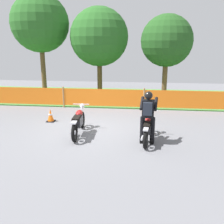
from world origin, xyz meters
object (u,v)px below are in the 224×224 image
(motorcycle_trailing, at_px, (148,128))
(rider_trailing, at_px, (148,115))
(motorcycle_lead, at_px, (78,121))
(traffic_cone, at_px, (50,115))

(motorcycle_trailing, distance_m, rider_trailing, 0.55)
(motorcycle_lead, xyz_separation_m, motorcycle_trailing, (2.41, -0.33, -0.03))
(rider_trailing, bearing_deg, motorcycle_lead, 84.43)
(motorcycle_trailing, relative_size, rider_trailing, 1.13)
(motorcycle_lead, height_order, motorcycle_trailing, motorcycle_lead)
(traffic_cone, bearing_deg, rider_trailing, -25.54)
(motorcycle_lead, height_order, traffic_cone, motorcycle_lead)
(motorcycle_trailing, height_order, rider_trailing, rider_trailing)
(motorcycle_lead, distance_m, traffic_cone, 2.03)
(motorcycle_lead, bearing_deg, traffic_cone, 45.65)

